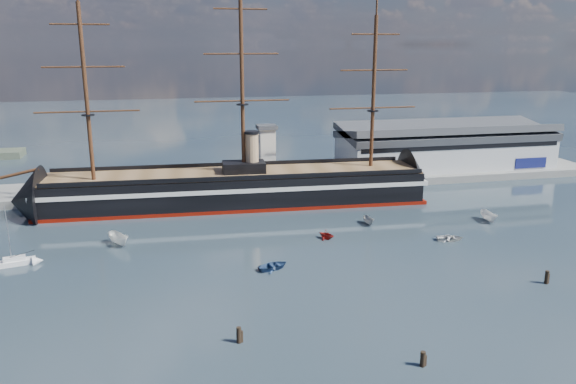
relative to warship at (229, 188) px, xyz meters
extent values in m
plane|color=#1D2D37|center=(8.82, -20.00, -4.04)|extent=(600.00, 600.00, 0.00)
cube|color=slate|center=(18.82, 16.00, -4.04)|extent=(180.00, 18.00, 2.00)
cube|color=#B7BABC|center=(66.82, 20.00, 2.96)|extent=(62.00, 20.00, 10.00)
cube|color=#3F4247|center=(66.82, 20.00, 8.56)|extent=(63.00, 21.00, 2.00)
cube|color=silver|center=(11.82, 13.00, 4.96)|extent=(4.00, 4.00, 14.00)
cube|color=#3F4247|center=(11.82, 13.00, 12.46)|extent=(5.00, 5.00, 1.00)
cube|color=black|center=(1.73, 0.00, -0.04)|extent=(88.74, 20.77, 7.00)
cube|color=silver|center=(1.73, 0.00, 1.16)|extent=(90.75, 21.12, 1.00)
cube|color=#720F04|center=(1.73, 0.00, -3.69)|extent=(90.75, 21.08, 0.90)
cone|color=black|center=(-44.77, 0.00, -0.34)|extent=(14.83, 16.42, 15.68)
cone|color=black|center=(48.23, 0.00, -0.34)|extent=(11.84, 16.26, 15.68)
cube|color=brown|center=(1.73, 0.00, 3.56)|extent=(88.67, 19.49, 0.40)
cube|color=black|center=(3.73, 0.00, 4.96)|extent=(10.31, 6.54, 2.50)
cylinder|color=tan|center=(5.73, 0.00, 8.46)|extent=(3.20, 3.20, 9.00)
cylinder|color=#381E0F|center=(-30.27, 0.00, 22.76)|extent=(0.90, 0.90, 38.00)
cylinder|color=#381E0F|center=(3.73, 0.00, 24.76)|extent=(0.90, 0.90, 42.00)
cylinder|color=#381E0F|center=(35.73, 0.00, 21.76)|extent=(0.90, 0.90, 36.00)
cube|color=white|center=(-41.08, -29.70, -3.59)|extent=(6.98, 3.39, 0.89)
cube|color=white|center=(-41.08, -29.70, -2.87)|extent=(3.81, 2.18, 0.72)
cylinder|color=#B2B2B7|center=(-41.53, -29.70, 1.78)|extent=(0.14, 0.14, 9.84)
imported|color=white|center=(-24.02, -23.37, -4.04)|extent=(7.81, 5.97, 2.97)
imported|color=#2E4B7B|center=(2.42, -41.44, -4.04)|extent=(2.51, 3.68, 1.60)
imported|color=gray|center=(27.03, -22.04, -4.04)|extent=(5.16, 1.92, 2.06)
imported|color=maroon|center=(15.66, -28.75, -4.04)|extent=(6.04, 5.37, 2.09)
imported|color=silver|center=(38.91, -35.13, -4.04)|extent=(2.02, 3.44, 1.51)
imported|color=silver|center=(53.12, -25.92, -4.04)|extent=(6.99, 3.09, 2.72)
cylinder|color=black|center=(-6.82, -64.50, -4.04)|extent=(0.64, 0.64, 2.87)
cylinder|color=black|center=(13.71, -74.85, -4.04)|extent=(0.64, 0.64, 2.62)
cylinder|color=black|center=(43.82, -57.27, -4.04)|extent=(0.64, 0.64, 2.89)
camera|label=1|loc=(-15.22, -129.06, 33.08)|focal=35.00mm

